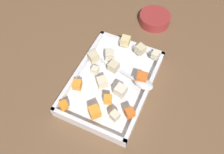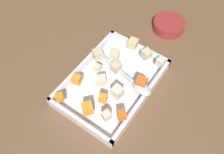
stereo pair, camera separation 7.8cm
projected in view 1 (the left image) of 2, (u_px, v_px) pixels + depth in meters
name	position (u px, v px, depth m)	size (l,w,h in m)	color
ground_plane	(107.00, 84.00, 0.83)	(4.00, 4.00, 0.00)	brown
baking_dish	(112.00, 84.00, 0.82)	(0.36, 0.25, 0.04)	silver
carrot_chunk_heap_side	(130.00, 113.00, 0.71)	(0.03, 0.03, 0.03)	orange
carrot_chunk_far_left	(108.00, 99.00, 0.74)	(0.02, 0.02, 0.02)	orange
carrot_chunk_corner_sw	(142.00, 78.00, 0.77)	(0.03, 0.03, 0.03)	orange
carrot_chunk_mid_left	(77.00, 85.00, 0.76)	(0.03, 0.03, 0.03)	orange
carrot_chunk_near_left	(94.00, 112.00, 0.71)	(0.03, 0.03, 0.03)	orange
carrot_chunk_far_right	(64.00, 105.00, 0.73)	(0.02, 0.02, 0.02)	orange
potato_chunk_rim_edge	(95.00, 71.00, 0.80)	(0.02, 0.02, 0.02)	beige
potato_chunk_corner_nw	(141.00, 49.00, 0.84)	(0.03, 0.03, 0.03)	beige
potato_chunk_near_spoon	(155.00, 55.00, 0.83)	(0.02, 0.02, 0.02)	beige
potato_chunk_front_center	(114.00, 66.00, 0.80)	(0.03, 0.03, 0.03)	beige
potato_chunk_corner_se	(93.00, 57.00, 0.82)	(0.03, 0.03, 0.03)	beige
potato_chunk_heap_top	(125.00, 41.00, 0.86)	(0.03, 0.03, 0.03)	#E0CC89
potato_chunk_back_center	(101.00, 82.00, 0.77)	(0.03, 0.03, 0.03)	beige
potato_chunk_near_right	(115.00, 115.00, 0.71)	(0.02, 0.02, 0.02)	beige
parsnip_chunk_corner_ne	(110.00, 55.00, 0.83)	(0.03, 0.03, 0.03)	beige
parsnip_chunk_under_handle	(121.00, 90.00, 0.75)	(0.03, 0.03, 0.03)	silver
serving_spoon	(140.00, 81.00, 0.78)	(0.07, 0.22, 0.02)	silver
small_prep_bowl	(155.00, 19.00, 0.98)	(0.12, 0.12, 0.04)	maroon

